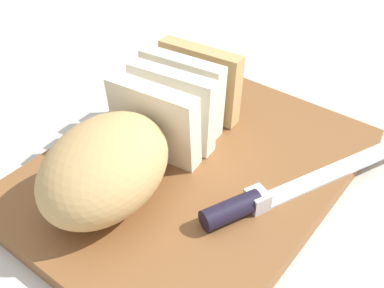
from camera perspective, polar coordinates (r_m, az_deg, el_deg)
ground_plane at (r=0.56m, az=0.00°, el=-3.94°), size 3.00×3.00×0.00m
cutting_board at (r=0.55m, az=0.00°, el=-3.21°), size 0.40×0.31×0.02m
bread_loaf at (r=0.51m, az=-7.04°, el=0.39°), size 0.29×0.15×0.09m
bread_knife at (r=0.50m, az=9.08°, el=-6.28°), size 0.28×0.14×0.02m
crumb_near_knife at (r=0.57m, az=1.22°, el=-0.16°), size 0.00×0.00×0.00m
crumb_near_loaf at (r=0.56m, az=-2.98°, el=-0.98°), size 0.01×0.01×0.01m
crumb_stray_left at (r=0.55m, az=0.38°, el=-1.60°), size 0.01×0.01×0.01m
crumb_stray_right at (r=0.58m, az=-6.83°, el=0.41°), size 0.01×0.01×0.01m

